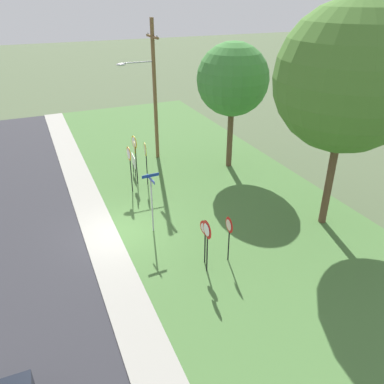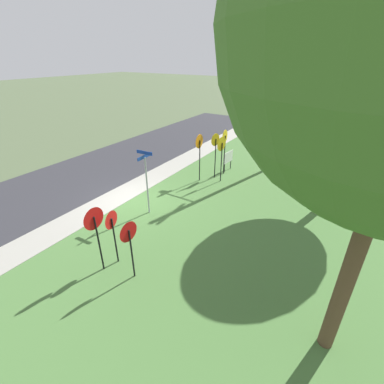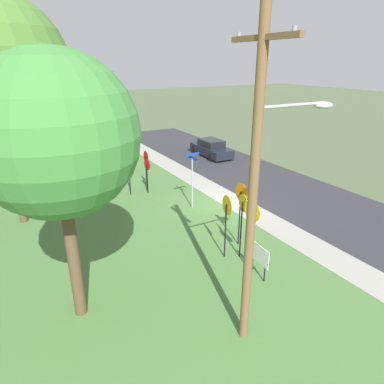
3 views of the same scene
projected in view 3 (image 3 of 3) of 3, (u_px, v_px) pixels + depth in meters
ground_plane at (222, 205)px, 18.70m from camera, size 160.00×160.00×0.00m
road_asphalt at (287, 190)px, 20.90m from camera, size 44.00×6.40×0.01m
sidewalk_strip at (234, 202)px, 19.06m from camera, size 44.00×1.60×0.06m
grass_median at (116, 230)px, 15.95m from camera, size 44.00×12.00×0.04m
stop_sign_near_left at (227, 213)px, 13.06m from camera, size 0.79×0.14×2.64m
stop_sign_near_right at (251, 220)px, 12.30m from camera, size 0.79×0.12×2.74m
stop_sign_far_left at (241, 201)px, 13.99m from camera, size 0.78×0.09×2.74m
stop_sign_far_center at (243, 212)px, 13.07m from camera, size 0.70×0.16×2.68m
yield_sign_near_left at (147, 168)px, 19.85m from camera, size 0.64×0.15×2.08m
yield_sign_near_right at (146, 161)px, 20.25m from camera, size 0.77×0.10×2.43m
yield_sign_far_left at (130, 169)px, 19.56m from camera, size 0.69×0.11×2.14m
street_name_post at (192, 176)px, 17.69m from camera, size 0.96×0.82×3.02m
utility_pole at (259, 176)px, 8.15m from camera, size 2.10×2.46×8.90m
notice_board at (259, 256)px, 12.23m from camera, size 1.10×0.13×1.25m
oak_tree_left at (56, 136)px, 8.68m from camera, size 4.36×4.36×7.78m
parked_sedan_distant at (211, 149)px, 28.20m from camera, size 4.34×1.96×1.39m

